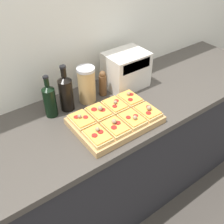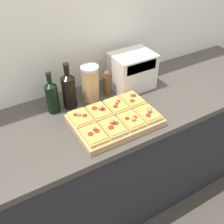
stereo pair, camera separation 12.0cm
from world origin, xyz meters
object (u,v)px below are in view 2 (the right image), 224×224
wine_bottle (69,90)px  grain_jar_tall (90,83)px  olive_oil_bottle (52,96)px  cutting_board (115,120)px  toaster_oven (132,71)px  pepper_mill (107,83)px

wine_bottle → grain_jar_tall: (0.14, 0.00, -0.00)m
grain_jar_tall → olive_oil_bottle: bearing=-180.0°
grain_jar_tall → cutting_board: bearing=-88.3°
grain_jar_tall → toaster_oven: size_ratio=0.79×
cutting_board → olive_oil_bottle: (-0.25, 0.28, 0.09)m
olive_oil_bottle → toaster_oven: bearing=-0.1°
toaster_oven → grain_jar_tall: bearing=179.8°
pepper_mill → toaster_oven: toaster_oven is taller
cutting_board → olive_oil_bottle: 0.39m
cutting_board → pepper_mill: size_ratio=2.74×
olive_oil_bottle → grain_jar_tall: olive_oil_bottle is taller
cutting_board → toaster_oven: 0.42m
olive_oil_bottle → pepper_mill: bearing=0.0°
grain_jar_tall → pepper_mill: (0.12, 0.00, -0.03)m
olive_oil_bottle → wine_bottle: size_ratio=0.90×
cutting_board → wine_bottle: 0.33m
wine_bottle → cutting_board: bearing=-61.7°
olive_oil_bottle → toaster_oven: (0.55, -0.00, 0.01)m
cutting_board → toaster_oven: size_ratio=1.60×
cutting_board → olive_oil_bottle: olive_oil_bottle is taller
cutting_board → wine_bottle: wine_bottle is taller
cutting_board → grain_jar_tall: grain_jar_tall is taller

